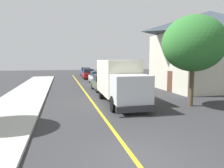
{
  "coord_description": "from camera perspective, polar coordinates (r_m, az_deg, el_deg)",
  "views": [
    {
      "loc": [
        -2.25,
        -6.27,
        3.25
      ],
      "look_at": [
        1.45,
        9.07,
        1.4
      ],
      "focal_mm": 33.68,
      "sensor_mm": 36.0,
      "label": 1
    }
  ],
  "objects": [
    {
      "name": "parked_car_far",
      "position": [
        35.71,
        -6.45,
        2.7
      ],
      "size": [
        1.83,
        4.41,
        1.67
      ],
      "color": "maroon",
      "rests_on": "ground"
    },
    {
      "name": "parked_car_near",
      "position": [
        22.07,
        -2.71,
        0.29
      ],
      "size": [
        1.86,
        4.42,
        1.67
      ],
      "color": "#4C564C",
      "rests_on": "ground"
    },
    {
      "name": "street_tree_far_side",
      "position": [
        15.54,
        21.24,
        10.17
      ],
      "size": [
        4.22,
        4.22,
        6.23
      ],
      "color": "brown",
      "rests_on": "ground"
    },
    {
      "name": "parked_car_mid",
      "position": [
        28.43,
        -3.95,
        1.72
      ],
      "size": [
        1.96,
        4.46,
        1.67
      ],
      "color": "silver",
      "rests_on": "ground"
    },
    {
      "name": "box_truck",
      "position": [
        15.62,
        2.05,
        1.23
      ],
      "size": [
        2.53,
        7.22,
        3.2
      ],
      "color": "#F2EDCC",
      "rests_on": "ground"
    },
    {
      "name": "house_across_street",
      "position": [
        25.49,
        24.67,
        8.63
      ],
      "size": [
        11.18,
        9.15,
        8.42
      ],
      "color": "beige",
      "rests_on": "ground"
    },
    {
      "name": "centre_line_yellow",
      "position": [
        16.74,
        -5.6,
        -4.53
      ],
      "size": [
        0.16,
        56.0,
        0.01
      ],
      "primitive_type": "cube",
      "color": "gold",
      "rests_on": "ground"
    },
    {
      "name": "parked_car_furthest",
      "position": [
        41.7,
        -7.2,
        3.26
      ],
      "size": [
        1.8,
        4.4,
        1.67
      ],
      "color": "#2D4793",
      "rests_on": "ground"
    },
    {
      "name": "ground_plane",
      "position": [
        7.41,
        5.9,
        -19.38
      ],
      "size": [
        120.0,
        120.0,
        0.0
      ],
      "primitive_type": "plane",
      "color": "#303033"
    }
  ]
}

